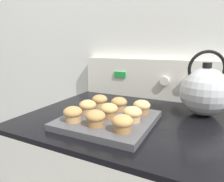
{
  "coord_description": "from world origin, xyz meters",
  "views": [
    {
      "loc": [
        0.28,
        -0.37,
        1.19
      ],
      "look_at": [
        -0.05,
        0.29,
        1.02
      ],
      "focal_mm": 32.0,
      "sensor_mm": 36.0,
      "label": 1
    }
  ],
  "objects_px": {
    "muffin_pan": "(109,120)",
    "muffin_r0_c1": "(95,118)",
    "muffin_r0_c0": "(73,114)",
    "muffin_r0_c2": "(122,123)",
    "muffin_r1_c1": "(109,110)",
    "muffin_r2_c1": "(119,104)",
    "muffin_r2_c2": "(142,107)",
    "muffin_r1_c0": "(88,107)",
    "muffin_r1_c2": "(132,114)",
    "muffin_r2_c0": "(100,101)",
    "tea_kettle": "(205,91)"
  },
  "relations": [
    {
      "from": "muffin_r0_c1",
      "to": "muffin_r1_c0",
      "type": "relative_size",
      "value": 1.0
    },
    {
      "from": "muffin_r0_c0",
      "to": "muffin_r2_c1",
      "type": "bearing_deg",
      "value": 63.93
    },
    {
      "from": "muffin_pan",
      "to": "muffin_r2_c2",
      "type": "relative_size",
      "value": 4.83
    },
    {
      "from": "muffin_r2_c1",
      "to": "muffin_r0_c0",
      "type": "bearing_deg",
      "value": -116.07
    },
    {
      "from": "muffin_r1_c0",
      "to": "muffin_r2_c1",
      "type": "height_order",
      "value": "same"
    },
    {
      "from": "muffin_r0_c2",
      "to": "muffin_r1_c0",
      "type": "relative_size",
      "value": 1.0
    },
    {
      "from": "muffin_r1_c1",
      "to": "muffin_r2_c0",
      "type": "xyz_separation_m",
      "value": [
        -0.09,
        0.1,
        0.0
      ]
    },
    {
      "from": "muffin_r2_c0",
      "to": "tea_kettle",
      "type": "bearing_deg",
      "value": 21.84
    },
    {
      "from": "muffin_r0_c2",
      "to": "muffin_r1_c1",
      "type": "bearing_deg",
      "value": 135.78
    },
    {
      "from": "muffin_r0_c0",
      "to": "muffin_r1_c1",
      "type": "bearing_deg",
      "value": 43.76
    },
    {
      "from": "muffin_r0_c2",
      "to": "muffin_r2_c0",
      "type": "height_order",
      "value": "same"
    },
    {
      "from": "muffin_r2_c0",
      "to": "muffin_r2_c2",
      "type": "relative_size",
      "value": 1.0
    },
    {
      "from": "muffin_r1_c0",
      "to": "muffin_r0_c1",
      "type": "bearing_deg",
      "value": -45.39
    },
    {
      "from": "muffin_r0_c0",
      "to": "muffin_r2_c1",
      "type": "height_order",
      "value": "same"
    },
    {
      "from": "muffin_pan",
      "to": "muffin_r2_c2",
      "type": "xyz_separation_m",
      "value": [
        0.09,
        0.09,
        0.04
      ]
    },
    {
      "from": "muffin_r1_c2",
      "to": "muffin_r2_c2",
      "type": "distance_m",
      "value": 0.09
    },
    {
      "from": "muffin_r0_c2",
      "to": "muffin_r1_c2",
      "type": "height_order",
      "value": "same"
    },
    {
      "from": "muffin_r1_c0",
      "to": "muffin_r2_c2",
      "type": "distance_m",
      "value": 0.21
    },
    {
      "from": "muffin_r0_c2",
      "to": "muffin_r2_c2",
      "type": "relative_size",
      "value": 1.0
    },
    {
      "from": "muffin_r2_c1",
      "to": "muffin_r2_c2",
      "type": "relative_size",
      "value": 1.0
    },
    {
      "from": "muffin_r0_c1",
      "to": "muffin_r2_c2",
      "type": "relative_size",
      "value": 1.0
    },
    {
      "from": "muffin_r1_c1",
      "to": "muffin_r1_c2",
      "type": "height_order",
      "value": "same"
    },
    {
      "from": "tea_kettle",
      "to": "muffin_r1_c2",
      "type": "bearing_deg",
      "value": -129.91
    },
    {
      "from": "muffin_r2_c0",
      "to": "muffin_r2_c2",
      "type": "height_order",
      "value": "same"
    },
    {
      "from": "muffin_r1_c2",
      "to": "tea_kettle",
      "type": "bearing_deg",
      "value": 50.09
    },
    {
      "from": "muffin_pan",
      "to": "muffin_r2_c1",
      "type": "height_order",
      "value": "muffin_r2_c1"
    },
    {
      "from": "muffin_pan",
      "to": "muffin_r0_c1",
      "type": "distance_m",
      "value": 0.1
    },
    {
      "from": "muffin_r0_c0",
      "to": "muffin_r0_c1",
      "type": "xyz_separation_m",
      "value": [
        0.09,
        0.0,
        0.0
      ]
    },
    {
      "from": "muffin_pan",
      "to": "tea_kettle",
      "type": "height_order",
      "value": "tea_kettle"
    },
    {
      "from": "muffin_r1_c1",
      "to": "muffin_r2_c1",
      "type": "xyz_separation_m",
      "value": [
        -0.0,
        0.09,
        0.0
      ]
    },
    {
      "from": "muffin_r0_c0",
      "to": "muffin_r1_c0",
      "type": "height_order",
      "value": "same"
    },
    {
      "from": "muffin_r0_c1",
      "to": "muffin_r2_c2",
      "type": "distance_m",
      "value": 0.21
    },
    {
      "from": "muffin_r0_c0",
      "to": "muffin_r2_c2",
      "type": "bearing_deg",
      "value": 44.7
    },
    {
      "from": "muffin_pan",
      "to": "muffin_r1_c0",
      "type": "relative_size",
      "value": 4.83
    },
    {
      "from": "muffin_r1_c2",
      "to": "muffin_r2_c0",
      "type": "xyz_separation_m",
      "value": [
        -0.18,
        0.09,
        0.0
      ]
    },
    {
      "from": "muffin_r1_c2",
      "to": "tea_kettle",
      "type": "relative_size",
      "value": 0.25
    },
    {
      "from": "muffin_r1_c1",
      "to": "muffin_r1_c0",
      "type": "bearing_deg",
      "value": 178.13
    },
    {
      "from": "muffin_r0_c2",
      "to": "muffin_r2_c1",
      "type": "distance_m",
      "value": 0.21
    },
    {
      "from": "muffin_r0_c0",
      "to": "muffin_r0_c2",
      "type": "relative_size",
      "value": 1.0
    },
    {
      "from": "muffin_r0_c0",
      "to": "muffin_r1_c1",
      "type": "height_order",
      "value": "same"
    },
    {
      "from": "muffin_r2_c2",
      "to": "muffin_r0_c1",
      "type": "bearing_deg",
      "value": -117.59
    },
    {
      "from": "muffin_r0_c2",
      "to": "muffin_r0_c0",
      "type": "bearing_deg",
      "value": 179.64
    },
    {
      "from": "muffin_r1_c1",
      "to": "muffin_r0_c0",
      "type": "bearing_deg",
      "value": -136.24
    },
    {
      "from": "muffin_r2_c0",
      "to": "muffin_r2_c1",
      "type": "distance_m",
      "value": 0.09
    },
    {
      "from": "muffin_r1_c0",
      "to": "tea_kettle",
      "type": "xyz_separation_m",
      "value": [
        0.4,
        0.25,
        0.05
      ]
    },
    {
      "from": "muffin_r1_c0",
      "to": "muffin_r1_c1",
      "type": "relative_size",
      "value": 1.0
    },
    {
      "from": "muffin_pan",
      "to": "muffin_r2_c1",
      "type": "bearing_deg",
      "value": 90.54
    },
    {
      "from": "muffin_r1_c0",
      "to": "muffin_r2_c2",
      "type": "height_order",
      "value": "same"
    },
    {
      "from": "muffin_r2_c0",
      "to": "muffin_r1_c1",
      "type": "bearing_deg",
      "value": -45.72
    },
    {
      "from": "muffin_r1_c0",
      "to": "muffin_pan",
      "type": "bearing_deg",
      "value": -0.85
    }
  ]
}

